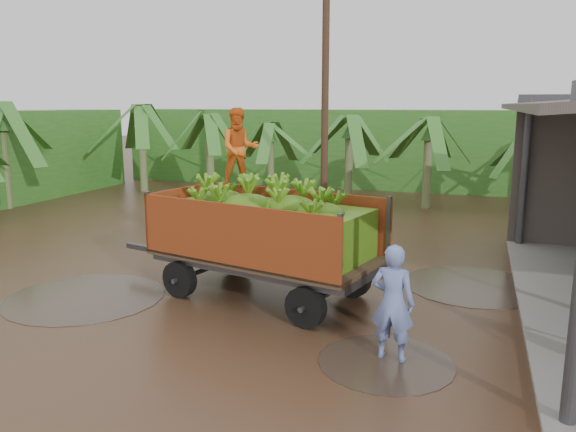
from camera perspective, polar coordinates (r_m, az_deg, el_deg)
The scene contains 6 objects.
ground at distance 12.03m, azimuth -2.14°, elevation -7.42°, with size 100.00×100.00×0.00m, color black.
hedge_north at distance 27.40m, azimuth 5.85°, elevation 6.93°, with size 22.00×3.00×3.60m, color #2D661E.
banana_trailer at distance 11.21m, azimuth -2.36°, elevation -1.50°, with size 6.33×3.17×3.79m.
man_blue at distance 8.72m, azimuth 10.59°, elevation -8.65°, with size 0.66×0.44×1.82m, color #697DC0.
utility_pole at distance 18.92m, azimuth 3.80°, elevation 13.05°, with size 1.20×0.24×8.78m.
banana_plants at distance 19.80m, azimuth -10.92°, elevation 5.16°, with size 24.68×20.68×3.99m.
Camera 1 is at (4.06, -10.64, 3.86)m, focal length 35.00 mm.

